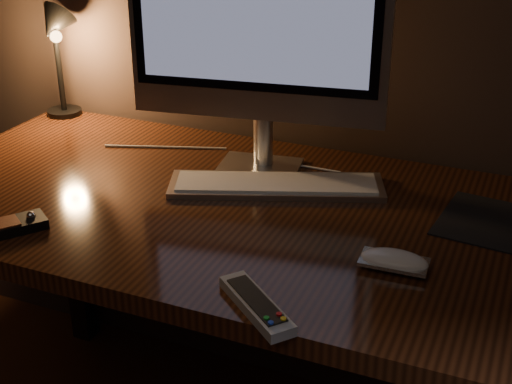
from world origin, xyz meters
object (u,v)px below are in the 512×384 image
at_px(mouse, 394,263).
at_px(desk, 274,248).
at_px(media_remote, 2,228).
at_px(monitor, 257,18).
at_px(keyboard, 276,185).
at_px(tv_remote, 256,304).
at_px(desk_lamp, 56,41).

bearing_deg(mouse, desk, 145.01).
height_order(desk, media_remote, media_remote).
relative_size(mouse, media_remote, 0.70).
xyz_separation_m(monitor, keyboard, (0.07, -0.07, -0.34)).
distance_m(tv_remote, desk_lamp, 1.08).
bearing_deg(tv_remote, mouse, 90.36).
relative_size(keyboard, mouse, 3.90).
xyz_separation_m(desk, media_remote, (-0.42, -0.36, 0.14)).
bearing_deg(monitor, tv_remote, -76.08).
bearing_deg(media_remote, desk_lamp, 62.31).
bearing_deg(desk_lamp, tv_remote, -55.58).
bearing_deg(desk_lamp, media_remote, -81.87).
distance_m(mouse, tv_remote, 0.27).
xyz_separation_m(keyboard, mouse, (0.31, -0.23, 0.00)).
bearing_deg(desk, desk_lamp, 161.84).
distance_m(keyboard, tv_remote, 0.46).
distance_m(monitor, mouse, 0.59).
distance_m(media_remote, desk_lamp, 0.70).
height_order(monitor, media_remote, monitor).
xyz_separation_m(desk, keyboard, (-0.01, 0.04, 0.14)).
bearing_deg(desk_lamp, monitor, -30.30).
bearing_deg(mouse, keyboard, 141.48).
distance_m(desk, mouse, 0.39).
relative_size(media_remote, desk_lamp, 0.53).
xyz_separation_m(media_remote, tv_remote, (0.55, -0.05, -0.00)).
relative_size(desk, keyboard, 3.44).
bearing_deg(media_remote, desk, -13.68).
relative_size(keyboard, media_remote, 2.74).
bearing_deg(monitor, keyboard, -51.15).
xyz_separation_m(media_remote, desk_lamp, (-0.30, 0.60, 0.21)).
xyz_separation_m(desk, monitor, (-0.08, 0.10, 0.48)).
bearing_deg(desk_lamp, keyboard, -34.26).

